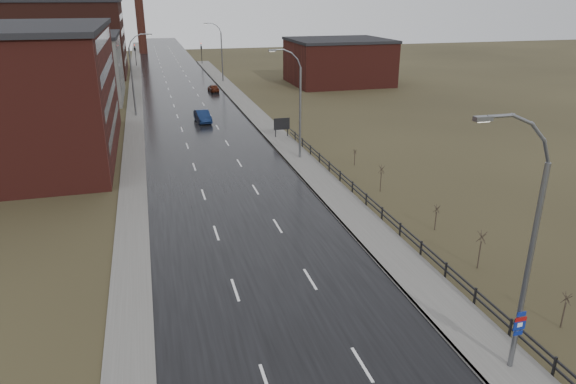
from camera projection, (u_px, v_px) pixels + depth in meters
road at (194, 116)px, 73.80m from camera, size 14.00×300.00×0.06m
sidewalk_right at (301, 161)px, 53.39m from camera, size 3.20×180.00×0.18m
curb_right at (287, 162)px, 53.01m from camera, size 0.16×180.00×0.18m
sidewalk_left at (135, 119)px, 71.76m from camera, size 2.40×260.00×0.12m
warehouse_mid at (70, 67)px, 83.68m from camera, size 16.32×20.40×10.50m
warehouse_far at (59, 38)px, 108.57m from camera, size 26.52×24.48×15.50m
building_right at (338, 61)px, 99.59m from camera, size 18.36×16.32×8.50m
streetlight_main at (525, 253)px, 21.50m from camera, size 3.91×0.29×12.11m
streetlight_right_mid at (297, 104)px, 52.21m from camera, size 3.36×0.28×11.35m
streetlight_left at (134, 75)px, 71.61m from camera, size 3.36×0.28×11.35m
streetlight_right_far at (220, 52)px, 100.84m from camera, size 3.36×0.28×11.35m
guardrail at (386, 215)px, 38.56m from camera, size 0.10×53.05×1.10m
shrub_b at (564, 310)px, 26.31m from camera, size 0.49×0.51×2.05m
shrub_c at (480, 249)px, 32.01m from camera, size 0.61×0.64×2.57m
shrub_d at (436, 217)px, 37.44m from camera, size 0.47×0.50×1.97m
shrub_e at (381, 178)px, 44.83m from camera, size 0.57×0.60×2.40m
shrub_f at (355, 157)px, 51.93m from camera, size 0.41×0.43×1.69m
billboard at (282, 125)px, 61.68m from camera, size 1.97×0.17×2.47m
traffic_light_left at (135, 47)px, 124.21m from camera, size 0.58×2.73×5.30m
traffic_light_right at (201, 45)px, 128.17m from camera, size 0.58×2.73×5.30m
car_near at (203, 117)px, 69.73m from camera, size 2.10×4.96×1.59m
car_far at (213, 88)px, 91.84m from camera, size 1.88×4.05×1.34m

